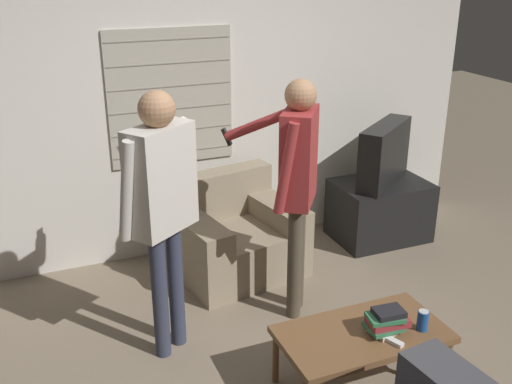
% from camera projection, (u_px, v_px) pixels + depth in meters
% --- Properties ---
extents(ground_plane, '(16.00, 16.00, 0.00)m').
position_uv_depth(ground_plane, '(298.00, 383.00, 3.65)').
color(ground_plane, '#7F705B').
extents(wall_back, '(5.20, 0.08, 2.55)m').
position_uv_depth(wall_back, '(192.00, 105.00, 4.92)').
color(wall_back, silver).
rests_on(wall_back, ground_plane).
extents(armchair_beige, '(1.09, 0.96, 0.78)m').
position_uv_depth(armchair_beige, '(233.00, 235.00, 4.87)').
color(armchair_beige, gray).
rests_on(armchair_beige, ground_plane).
extents(coffee_table, '(0.98, 0.53, 0.39)m').
position_uv_depth(coffee_table, '(362.00, 337.00, 3.50)').
color(coffee_table, brown).
rests_on(coffee_table, ground_plane).
extents(tv_stand, '(0.82, 0.58, 0.54)m').
position_uv_depth(tv_stand, '(380.00, 210.00, 5.43)').
color(tv_stand, black).
rests_on(tv_stand, ground_plane).
extents(tv, '(0.74, 0.63, 0.54)m').
position_uv_depth(tv, '(384.00, 154.00, 5.23)').
color(tv, black).
rests_on(tv, tv_stand).
extents(person_left_standing, '(0.53, 0.83, 1.73)m').
position_uv_depth(person_left_standing, '(161.00, 194.00, 3.57)').
color(person_left_standing, '#33384C').
rests_on(person_left_standing, ground_plane).
extents(person_right_standing, '(0.57, 0.77, 1.70)m').
position_uv_depth(person_right_standing, '(297.00, 172.00, 4.00)').
color(person_right_standing, '#4C4233').
rests_on(person_right_standing, ground_plane).
extents(book_stack, '(0.26, 0.18, 0.15)m').
position_uv_depth(book_stack, '(386.00, 321.00, 3.45)').
color(book_stack, beige).
rests_on(book_stack, coffee_table).
extents(soda_can, '(0.07, 0.07, 0.13)m').
position_uv_depth(soda_can, '(423.00, 320.00, 3.48)').
color(soda_can, '#194C9E').
rests_on(soda_can, coffee_table).
extents(spare_remote, '(0.08, 0.14, 0.02)m').
position_uv_depth(spare_remote, '(393.00, 341.00, 3.38)').
color(spare_remote, white).
rests_on(spare_remote, coffee_table).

